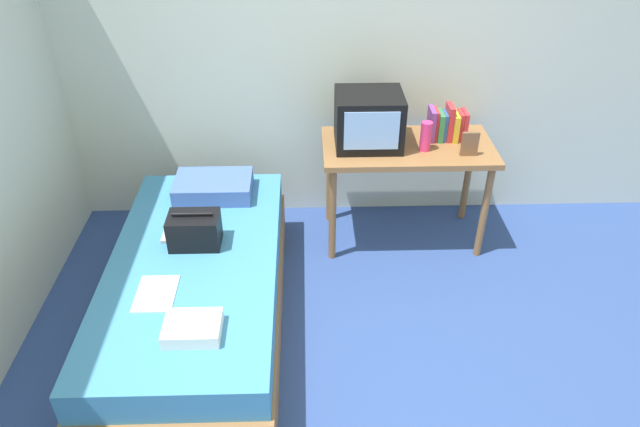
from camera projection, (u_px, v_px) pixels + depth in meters
ground_plane at (355, 410)px, 3.10m from camera, size 8.00×8.00×0.00m
wall_back at (339, 46)px, 4.03m from camera, size 5.20×0.10×2.60m
bed at (198, 291)px, 3.53m from camera, size 1.00×2.00×0.48m
desk at (407, 158)px, 4.03m from camera, size 1.16×0.60×0.76m
tv at (369, 120)px, 3.88m from camera, size 0.44×0.39×0.36m
water_bottle at (426, 136)px, 3.86m from camera, size 0.07×0.07×0.20m
book_row at (447, 125)px, 3.99m from camera, size 0.26×0.17×0.25m
picture_frame at (470, 144)px, 3.80m from camera, size 0.11×0.02×0.17m
pillow at (214, 187)px, 3.95m from camera, size 0.51×0.35×0.12m
handbag at (194, 230)px, 3.47m from camera, size 0.30×0.20×0.23m
magazine at (156, 294)px, 3.15m from camera, size 0.21×0.29×0.01m
remote_dark at (209, 332)px, 2.90m from camera, size 0.04×0.16×0.02m
remote_silver at (166, 235)px, 3.57m from camera, size 0.04×0.14×0.02m
folded_towel at (193, 328)px, 2.89m from camera, size 0.28×0.22×0.07m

